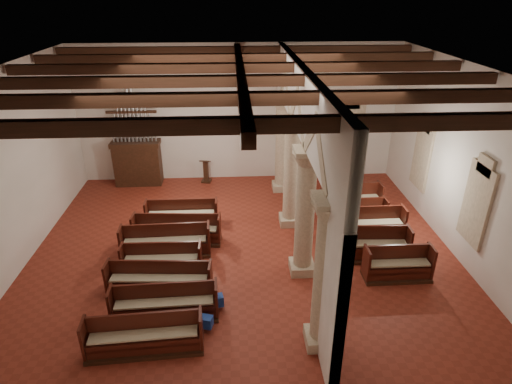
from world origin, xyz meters
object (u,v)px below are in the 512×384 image
object	(u,v)px
processional_banner	(326,172)
pipe_organ	(137,155)
nave_pew_0	(145,340)
aisle_pew_0	(397,268)
lectern	(206,172)

from	to	relation	value
processional_banner	pipe_organ	bearing A→B (deg)	162.24
nave_pew_0	aisle_pew_0	xyz separation A→B (m)	(7.13, 2.51, 0.02)
pipe_organ	processional_banner	distance (m)	8.31
processional_banner	nave_pew_0	bearing A→B (deg)	-135.05
pipe_organ	aisle_pew_0	xyz separation A→B (m)	(9.13, -7.50, -1.01)
pipe_organ	aisle_pew_0	size ratio (longest dim) A/B	2.16
pipe_organ	processional_banner	size ratio (longest dim) A/B	1.65
lectern	processional_banner	distance (m)	5.35
pipe_organ	nave_pew_0	bearing A→B (deg)	-78.74
aisle_pew_0	lectern	bearing A→B (deg)	129.07
pipe_organ	processional_banner	bearing A→B (deg)	-7.65
aisle_pew_0	processional_banner	bearing A→B (deg)	97.85
processional_banner	nave_pew_0	distance (m)	10.88
lectern	nave_pew_0	bearing A→B (deg)	-85.53
pipe_organ	aisle_pew_0	distance (m)	11.86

